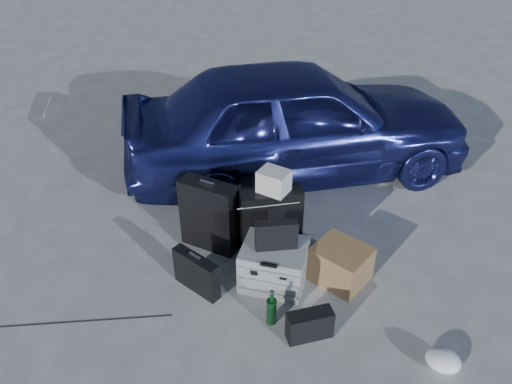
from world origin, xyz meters
TOP-DOWN VIEW (x-y plane):
  - ground at (0.00, 0.00)m, footprint 60.00×60.00m
  - car at (-0.04, 2.29)m, footprint 4.22×3.08m
  - pelican_case at (0.09, 0.35)m, footprint 0.56×0.47m
  - laptop_bag at (0.11, 0.35)m, footprint 0.37×0.20m
  - briefcase at (-0.54, 0.12)m, footprint 0.47×0.30m
  - suitcase_left at (-0.61, 0.72)m, footprint 0.58×0.32m
  - suitcase_right at (-0.03, 0.77)m, footprint 0.60×0.41m
  - white_carton at (-0.01, 0.79)m, footprint 0.31×0.28m
  - duffel_bag at (-0.26, 1.21)m, footprint 0.74×0.49m
  - flat_box_white at (-0.25, 1.21)m, footprint 0.43×0.35m
  - flat_box_black at (-0.27, 1.21)m, footprint 0.35×0.30m
  - cardboard_box at (0.66, 0.52)m, footprint 0.59×0.57m
  - plastic_bag at (1.49, -0.25)m, footprint 0.30×0.27m
  - messenger_bag at (0.48, -0.18)m, footprint 0.38×0.29m
  - green_bottle at (0.16, -0.11)m, footprint 0.11×0.11m

SIDE VIEW (x-z plane):
  - ground at x=0.00m, z-range 0.00..0.00m
  - plastic_bag at x=1.49m, z-range 0.00..0.14m
  - messenger_bag at x=0.48m, z-range 0.00..0.25m
  - green_bottle at x=0.16m, z-range 0.00..0.33m
  - duffel_bag at x=-0.26m, z-range 0.00..0.34m
  - cardboard_box at x=0.66m, z-range 0.00..0.34m
  - briefcase at x=-0.54m, z-range 0.00..0.37m
  - pelican_case at x=0.09m, z-range 0.00..0.40m
  - suitcase_right at x=-0.03m, z-range 0.00..0.68m
  - suitcase_left at x=-0.61m, z-range 0.00..0.71m
  - flat_box_white at x=-0.25m, z-range 0.34..0.41m
  - flat_box_black at x=-0.27m, z-range 0.41..0.47m
  - laptop_bag at x=0.11m, z-range 0.40..0.67m
  - car at x=-0.04m, z-range 0.00..1.34m
  - white_carton at x=-0.01m, z-range 0.68..0.89m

